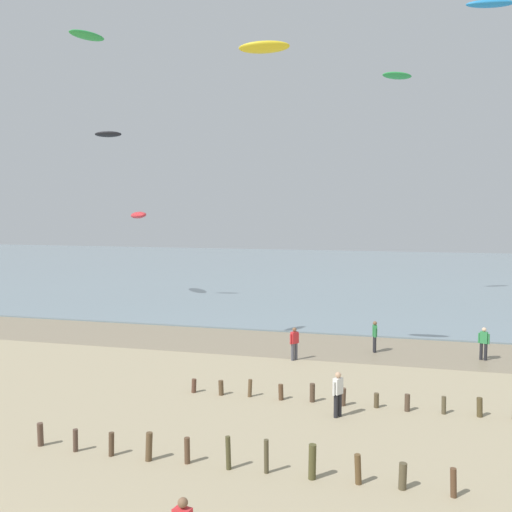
{
  "coord_description": "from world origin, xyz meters",
  "views": [
    {
      "loc": [
        8.69,
        -7.2,
        7.72
      ],
      "look_at": [
        3.93,
        11.81,
        6.07
      ],
      "focal_mm": 38.38,
      "sensor_mm": 36.0,
      "label": 1
    }
  ],
  "objects_px": {
    "person_nearest_camera": "(375,336)",
    "kite_aloft_9": "(397,76)",
    "person_right_flank": "(338,393)",
    "person_far_down_beach": "(484,343)",
    "kite_aloft_4": "(87,36)",
    "kite_aloft_7": "(108,134)",
    "kite_aloft_2": "(264,47)",
    "kite_aloft_1": "(490,4)",
    "person_mid_beach": "(294,343)",
    "kite_aloft_8": "(138,215)"
  },
  "relations": [
    {
      "from": "person_mid_beach",
      "to": "kite_aloft_1",
      "type": "xyz_separation_m",
      "value": [
        10.01,
        7.81,
        18.72
      ]
    },
    {
      "from": "person_far_down_beach",
      "to": "kite_aloft_9",
      "type": "height_order",
      "value": "kite_aloft_9"
    },
    {
      "from": "kite_aloft_4",
      "to": "person_far_down_beach",
      "type": "bearing_deg",
      "value": -45.03
    },
    {
      "from": "kite_aloft_1",
      "to": "person_far_down_beach",
      "type": "bearing_deg",
      "value": 76.59
    },
    {
      "from": "kite_aloft_7",
      "to": "kite_aloft_8",
      "type": "distance_m",
      "value": 7.87
    },
    {
      "from": "kite_aloft_1",
      "to": "kite_aloft_2",
      "type": "bearing_deg",
      "value": 33.46
    },
    {
      "from": "person_mid_beach",
      "to": "person_right_flank",
      "type": "relative_size",
      "value": 1.0
    },
    {
      "from": "person_mid_beach",
      "to": "kite_aloft_8",
      "type": "xyz_separation_m",
      "value": [
        -16.94,
        16.94,
        6.35
      ]
    },
    {
      "from": "person_right_flank",
      "to": "kite_aloft_2",
      "type": "height_order",
      "value": "kite_aloft_2"
    },
    {
      "from": "person_right_flank",
      "to": "person_far_down_beach",
      "type": "bearing_deg",
      "value": 55.85
    },
    {
      "from": "person_right_flank",
      "to": "kite_aloft_1",
      "type": "xyz_separation_m",
      "value": [
        7.08,
        15.07,
        18.72
      ]
    },
    {
      "from": "person_far_down_beach",
      "to": "kite_aloft_4",
      "type": "height_order",
      "value": "kite_aloft_4"
    },
    {
      "from": "person_right_flank",
      "to": "kite_aloft_4",
      "type": "distance_m",
      "value": 20.59
    },
    {
      "from": "kite_aloft_2",
      "to": "kite_aloft_9",
      "type": "distance_m",
      "value": 23.44
    },
    {
      "from": "kite_aloft_1",
      "to": "kite_aloft_7",
      "type": "bearing_deg",
      "value": -17.19
    },
    {
      "from": "person_right_flank",
      "to": "kite_aloft_1",
      "type": "relative_size",
      "value": 0.62
    },
    {
      "from": "kite_aloft_7",
      "to": "person_right_flank",
      "type": "bearing_deg",
      "value": 127.66
    },
    {
      "from": "kite_aloft_1",
      "to": "kite_aloft_8",
      "type": "distance_m",
      "value": 31.03
    },
    {
      "from": "person_nearest_camera",
      "to": "kite_aloft_9",
      "type": "relative_size",
      "value": 0.63
    },
    {
      "from": "person_mid_beach",
      "to": "kite_aloft_4",
      "type": "bearing_deg",
      "value": -165.92
    },
    {
      "from": "person_mid_beach",
      "to": "person_far_down_beach",
      "type": "bearing_deg",
      "value": 14.09
    },
    {
      "from": "person_mid_beach",
      "to": "kite_aloft_9",
      "type": "distance_m",
      "value": 27.59
    },
    {
      "from": "person_right_flank",
      "to": "kite_aloft_8",
      "type": "xyz_separation_m",
      "value": [
        -19.87,
        24.2,
        6.35
      ]
    },
    {
      "from": "person_mid_beach",
      "to": "kite_aloft_4",
      "type": "xyz_separation_m",
      "value": [
        -9.97,
        -2.5,
        15.34
      ]
    },
    {
      "from": "person_mid_beach",
      "to": "kite_aloft_4",
      "type": "relative_size",
      "value": 0.91
    },
    {
      "from": "person_right_flank",
      "to": "kite_aloft_2",
      "type": "xyz_separation_m",
      "value": [
        -4.1,
        5.32,
        14.32
      ]
    },
    {
      "from": "person_nearest_camera",
      "to": "person_right_flank",
      "type": "height_order",
      "value": "same"
    },
    {
      "from": "person_far_down_beach",
      "to": "kite_aloft_7",
      "type": "xyz_separation_m",
      "value": [
        -26.65,
        10.03,
        12.77
      ]
    },
    {
      "from": "person_nearest_camera",
      "to": "kite_aloft_1",
      "type": "distance_m",
      "value": 20.35
    },
    {
      "from": "kite_aloft_8",
      "to": "kite_aloft_1",
      "type": "bearing_deg",
      "value": 32.34
    },
    {
      "from": "kite_aloft_2",
      "to": "kite_aloft_7",
      "type": "xyz_separation_m",
      "value": [
        -16.02,
        14.33,
        -1.55
      ]
    },
    {
      "from": "person_mid_beach",
      "to": "kite_aloft_2",
      "type": "distance_m",
      "value": 14.5
    },
    {
      "from": "kite_aloft_7",
      "to": "kite_aloft_8",
      "type": "relative_size",
      "value": 0.61
    },
    {
      "from": "kite_aloft_7",
      "to": "person_far_down_beach",
      "type": "bearing_deg",
      "value": 151.36
    },
    {
      "from": "kite_aloft_7",
      "to": "kite_aloft_9",
      "type": "distance_m",
      "value": 24.05
    },
    {
      "from": "person_mid_beach",
      "to": "kite_aloft_8",
      "type": "distance_m",
      "value": 24.79
    },
    {
      "from": "kite_aloft_4",
      "to": "kite_aloft_7",
      "type": "xyz_separation_m",
      "value": [
        -7.22,
        14.9,
        -2.57
      ]
    },
    {
      "from": "person_far_down_beach",
      "to": "kite_aloft_8",
      "type": "height_order",
      "value": "kite_aloft_8"
    },
    {
      "from": "kite_aloft_2",
      "to": "kite_aloft_4",
      "type": "height_order",
      "value": "kite_aloft_4"
    },
    {
      "from": "kite_aloft_1",
      "to": "kite_aloft_2",
      "type": "xyz_separation_m",
      "value": [
        -11.18,
        -9.74,
        -4.4
      ]
    },
    {
      "from": "kite_aloft_1",
      "to": "kite_aloft_7",
      "type": "distance_m",
      "value": 28.22
    },
    {
      "from": "person_right_flank",
      "to": "kite_aloft_8",
      "type": "distance_m",
      "value": 31.95
    },
    {
      "from": "kite_aloft_9",
      "to": "kite_aloft_4",
      "type": "bearing_deg",
      "value": 26.24
    },
    {
      "from": "kite_aloft_7",
      "to": "kite_aloft_2",
      "type": "bearing_deg",
      "value": 130.18
    },
    {
      "from": "person_far_down_beach",
      "to": "kite_aloft_7",
      "type": "height_order",
      "value": "kite_aloft_7"
    },
    {
      "from": "person_mid_beach",
      "to": "person_nearest_camera",
      "type": "bearing_deg",
      "value": 33.57
    },
    {
      "from": "kite_aloft_1",
      "to": "kite_aloft_7",
      "type": "height_order",
      "value": "kite_aloft_1"
    },
    {
      "from": "person_nearest_camera",
      "to": "kite_aloft_9",
      "type": "xyz_separation_m",
      "value": [
        0.93,
        17.81,
        17.88
      ]
    },
    {
      "from": "person_far_down_beach",
      "to": "person_mid_beach",
      "type": "bearing_deg",
      "value": -165.91
    },
    {
      "from": "person_far_down_beach",
      "to": "kite_aloft_4",
      "type": "relative_size",
      "value": 0.91
    }
  ]
}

